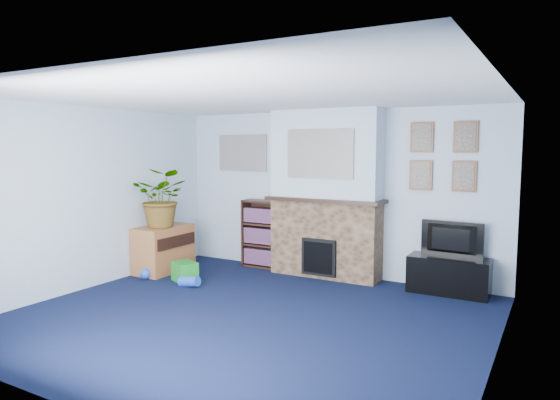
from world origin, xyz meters
The scene contains 26 objects.
floor centered at (0.00, 0.00, 0.00)m, with size 5.00×4.50×0.01m, color black.
ceiling centered at (0.00, 0.00, 2.40)m, with size 5.00×4.50×0.01m, color white.
wall_back centered at (0.00, 2.25, 1.20)m, with size 5.00×0.04×2.40m, color #AEC1D2.
wall_front centered at (0.00, -2.25, 1.20)m, with size 5.00×0.04×2.40m, color #AEC1D2.
wall_left centered at (-2.50, 0.00, 1.20)m, with size 0.04×4.50×2.40m, color #AEC1D2.
wall_right centered at (2.50, 0.00, 1.20)m, with size 0.04×4.50×2.40m, color #AEC1D2.
chimney_breast centered at (0.00, 2.05, 1.18)m, with size 1.72×0.50×2.40m.
collage_main centered at (0.00, 1.84, 1.78)m, with size 1.00×0.03×0.68m, color gray.
collage_left centered at (-1.55, 2.23, 1.78)m, with size 0.90×0.03×0.58m, color gray.
portrait_tl centered at (1.30, 2.23, 2.00)m, with size 0.30×0.03×0.40m, color brown.
portrait_tr centered at (1.85, 2.23, 2.00)m, with size 0.30×0.03×0.40m, color brown.
portrait_bl centered at (1.30, 2.23, 1.50)m, with size 0.30×0.03×0.40m, color brown.
portrait_br centered at (1.85, 2.23, 1.50)m, with size 0.30×0.03×0.40m, color brown.
tv_stand centered at (1.74, 2.03, 0.23)m, with size 1.00×0.42×0.47m, color black.
television centered at (1.74, 2.05, 0.70)m, with size 0.78×0.10×0.45m, color black.
bookshelf centered at (-1.12, 2.11, 0.50)m, with size 0.58×0.28×1.05m.
sideboard centered at (-2.24, 1.11, 0.35)m, with size 0.49×0.89×0.69m, color #9F5F33.
potted_plant centered at (-2.19, 1.06, 1.13)m, with size 0.78×0.68×0.87m, color #26661E.
mantel_clock centered at (-0.11, 2.00, 1.22)m, with size 0.11×0.06×0.15m, color gold.
mantel_candle centered at (0.32, 2.00, 1.23)m, with size 0.05×0.05×0.15m, color #B2BFC6.
mantel_teddy centered at (-0.61, 2.00, 1.22)m, with size 0.13×0.13×0.13m, color gray.
mantel_can centered at (0.67, 2.00, 1.21)m, with size 0.06×0.06×0.13m, color purple.
green_crate centered at (-1.60, 0.83, 0.14)m, with size 0.34×0.27×0.27m, color #198C26.
toy_ball centered at (-2.15, 0.63, 0.09)m, with size 0.15×0.15×0.15m, color blue.
toy_block centered at (-2.30, 0.97, 0.11)m, with size 0.19×0.19×0.23m, color purple.
toy_tube centered at (-1.36, 0.64, 0.07)m, with size 0.14×0.14×0.30m, color blue.
Camera 1 is at (2.94, -4.47, 1.85)m, focal length 32.00 mm.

